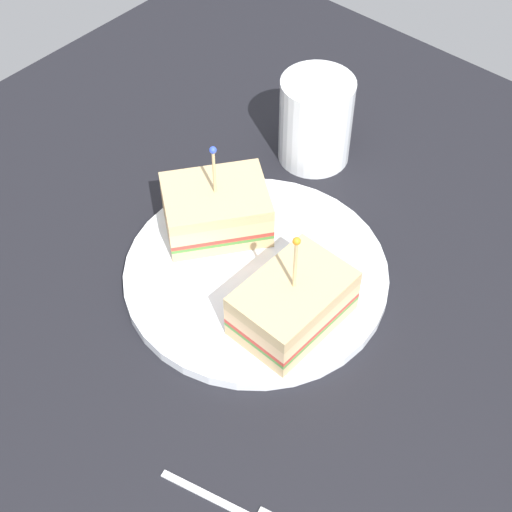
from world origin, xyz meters
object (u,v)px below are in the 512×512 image
object	(u,v)px
sandwich_half_front	(216,209)
plate	(256,273)
sandwich_half_back	(293,303)
drink_glass	(315,123)

from	to	relation	value
sandwich_half_front	plate	bearing A→B (deg)	-104.07
sandwich_half_back	drink_glass	bearing A→B (deg)	33.67
plate	sandwich_half_front	xyz separation A→B (cm)	(1.69, 6.73, 3.07)
sandwich_half_back	plate	bearing A→B (deg)	69.58
sandwich_half_front	drink_glass	bearing A→B (deg)	0.79
sandwich_half_back	drink_glass	size ratio (longest dim) A/B	1.12
drink_glass	sandwich_half_back	bearing A→B (deg)	-146.33
plate	sandwich_half_back	distance (cm)	7.59
sandwich_half_front	sandwich_half_back	world-z (taller)	sandwich_half_back
plate	drink_glass	world-z (taller)	drink_glass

